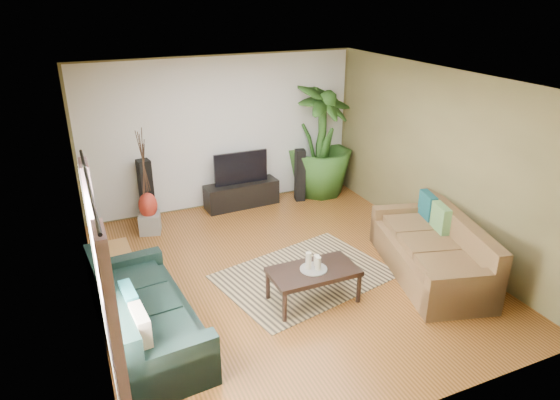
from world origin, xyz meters
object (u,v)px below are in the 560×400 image
sofa_left (147,309)px  coffee_table (313,285)px  tv_stand (242,194)px  television (241,168)px  pedestal (150,223)px  sofa_right (430,246)px  side_table (112,266)px  vase (148,205)px  speaker_right (300,175)px  speaker_left (146,192)px  potted_plant (321,140)px

sofa_left → coffee_table: (2.07, -0.05, -0.20)m
tv_stand → coffee_table: bearing=-96.4°
television → pedestal: size_ratio=3.00×
sofa_right → side_table: 4.35m
sofa_right → sofa_left: bearing=-76.2°
vase → speaker_right: bearing=5.1°
speaker_left → speaker_right: size_ratio=1.13×
vase → side_table: bearing=-118.1°
sofa_left → speaker_right: (3.36, 3.02, 0.07)m
sofa_left → pedestal: bearing=-15.4°
tv_stand → speaker_left: 1.73m
speaker_left → vase: (-0.06, -0.42, -0.08)m
television → sofa_right: bearing=-64.2°
speaker_left → pedestal: (-0.06, -0.42, -0.39)m
speaker_left → side_table: (-0.80, -1.81, -0.29)m
sofa_left → side_table: (-0.23, 1.39, -0.16)m
television → potted_plant: (1.61, 0.00, 0.33)m
coffee_table → speaker_right: (1.29, 3.07, 0.27)m
coffee_table → tv_stand: 3.25m
pedestal → vase: size_ratio=0.78×
vase → sofa_right: bearing=-40.7°
tv_stand → speaker_left: bearing=177.0°
sofa_left → vase: (0.51, 2.77, 0.06)m
sofa_right → potted_plant: potted_plant is taller
speaker_left → television: bearing=-8.6°
potted_plant → vase: 3.44m
speaker_left → vase: 0.43m
sofa_right → pedestal: bearing=-115.4°
television → side_table: size_ratio=1.84×
coffee_table → sofa_right: bearing=-1.4°
tv_stand → television: bearing=-3.0°
speaker_left → pedestal: speaker_left is taller
television → vase: bearing=-166.5°
pedestal → side_table: side_table is taller
side_table → sofa_right: bearing=-20.0°
tv_stand → speaker_right: 1.15m
potted_plant → pedestal: 3.51m
television → pedestal: 1.89m
coffee_table → potted_plant: 3.80m
pedestal → side_table: (-0.74, -1.39, 0.10)m
tv_stand → vase: size_ratio=3.19×
television → side_table: (-2.49, -1.81, -0.47)m
television → vase: 1.82m
sofa_left → coffee_table: 2.08m
sofa_left → television: size_ratio=2.13×
potted_plant → side_table: (-4.10, -1.81, -0.81)m
television → potted_plant: 1.65m
television → speaker_right: 1.14m
pedestal → sofa_right: bearing=-40.7°
sofa_left → television: 3.92m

